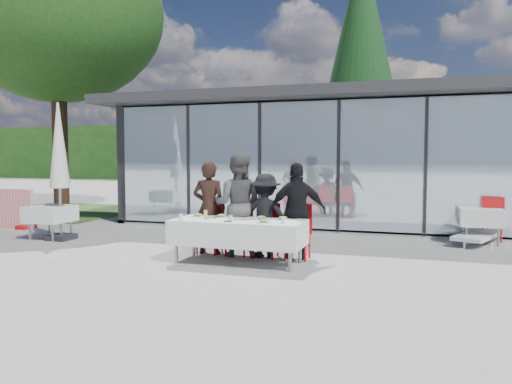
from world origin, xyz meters
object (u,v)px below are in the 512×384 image
(lounger, at_px, (478,232))
(dining_table, at_px, (238,232))
(plate_b, at_px, (221,216))
(diner_chair_d, at_px, (299,229))
(spare_table_right, at_px, (481,217))
(diner_chair_c, at_px, (267,227))
(diner_d, at_px, (297,211))
(plate_a, at_px, (198,216))
(conifer_tree, at_px, (361,54))
(spare_chair_b, at_px, (492,217))
(diner_a, at_px, (209,208))
(juice_bottle, at_px, (206,215))
(diner_c, at_px, (265,216))
(plate_c, at_px, (261,218))
(diner_chair_b, at_px, (240,226))
(plate_d, at_px, (283,219))
(spare_table_left, at_px, (50,214))
(plate_extra, at_px, (264,222))
(diner_chair_a, at_px, (211,225))
(deciduous_tree, at_px, (57,14))
(diner_b, at_px, (238,205))
(folded_eyeglasses, at_px, (228,221))

(lounger, bearing_deg, dining_table, -140.65)
(plate_b, bearing_deg, diner_chair_d, 23.27)
(lounger, bearing_deg, spare_table_right, 56.62)
(diner_chair_c, xyz_separation_m, diner_d, (0.59, -0.11, 0.32))
(diner_d, height_order, plate_a, diner_d)
(lounger, height_order, conifer_tree, conifer_tree)
(diner_chair_d, bearing_deg, diner_chair_c, 180.00)
(spare_chair_b, bearing_deg, plate_a, -145.81)
(diner_a, xyz_separation_m, diner_chair_d, (1.70, 0.11, -0.33))
(juice_bottle, bearing_deg, diner_c, 40.45)
(diner_chair_c, relative_size, plate_c, 3.56)
(spare_chair_b, height_order, conifer_tree, conifer_tree)
(dining_table, bearing_deg, diner_chair_b, 107.98)
(plate_d, distance_m, spare_table_left, 5.68)
(plate_extra, relative_size, spare_table_left, 0.32)
(diner_chair_a, distance_m, spare_table_right, 5.68)
(plate_extra, bearing_deg, diner_chair_b, 127.72)
(diner_c, xyz_separation_m, juice_bottle, (-0.85, -0.73, 0.07))
(juice_bottle, distance_m, conifer_tree, 13.95)
(diner_chair_c, height_order, spare_table_right, diner_chair_c)
(diner_chair_d, bearing_deg, diner_c, -169.87)
(diner_a, bearing_deg, plate_d, 158.14)
(deciduous_tree, bearing_deg, diner_chair_b, -31.82)
(diner_b, distance_m, spare_chair_b, 5.61)
(lounger, bearing_deg, diner_chair_a, -151.99)
(diner_b, distance_m, plate_b, 0.50)
(diner_d, xyz_separation_m, spare_table_left, (-5.74, 0.48, -0.30))
(plate_extra, xyz_separation_m, lounger, (3.57, 3.64, -0.52))
(lounger, bearing_deg, plate_b, -144.86)
(spare_table_right, bearing_deg, conifer_tree, 110.99)
(plate_b, height_order, plate_d, same)
(dining_table, bearing_deg, diner_chair_d, 40.38)
(diner_chair_c, xyz_separation_m, deciduous_tree, (-8.71, 5.07, 5.94))
(diner_chair_a, xyz_separation_m, diner_chair_c, (1.10, 0.00, 0.00))
(spare_table_right, distance_m, spare_chair_b, 0.37)
(plate_c, bearing_deg, juice_bottle, -166.26)
(diner_c, height_order, spare_table_right, diner_c)
(plate_a, bearing_deg, diner_chair_b, 44.89)
(diner_chair_d, distance_m, spare_table_left, 5.76)
(diner_chair_a, relative_size, juice_bottle, 6.16)
(plate_extra, distance_m, spare_table_right, 5.21)
(diner_chair_c, relative_size, plate_b, 3.56)
(diner_a, relative_size, diner_chair_b, 1.78)
(plate_a, distance_m, plate_c, 1.20)
(conifer_tree, bearing_deg, diner_chair_d, -88.57)
(plate_c, xyz_separation_m, plate_extra, (0.17, -0.41, 0.00))
(plate_a, distance_m, folded_eyeglasses, 0.88)
(diner_chair_d, bearing_deg, folded_eyeglasses, -132.82)
(folded_eyeglasses, xyz_separation_m, deciduous_tree, (-8.34, 6.11, 5.72))
(diner_a, bearing_deg, plate_c, 151.24)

